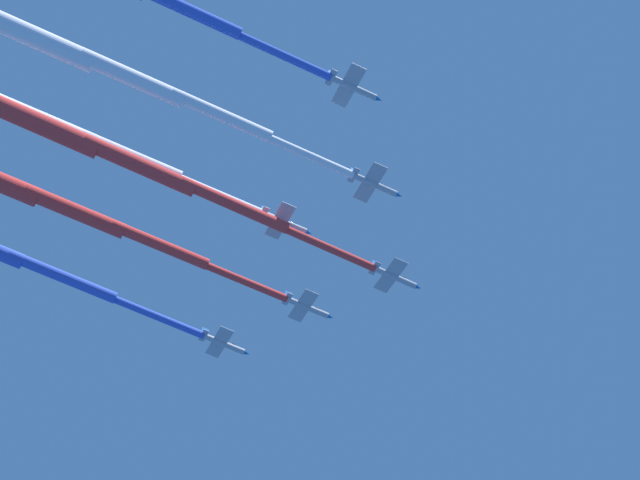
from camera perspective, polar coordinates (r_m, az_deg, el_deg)
jet_lead at (r=165.18m, az=-11.04°, el=4.49°), size 38.68×75.34×4.29m
jet_port_inner at (r=173.72m, az=-14.67°, el=1.73°), size 35.54×70.11×4.32m
jet_starboard_inner at (r=162.59m, az=-11.37°, el=9.53°), size 34.73×69.32×4.21m
jet_port_mid at (r=169.30m, az=-16.45°, el=6.93°), size 34.80×69.58×4.28m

